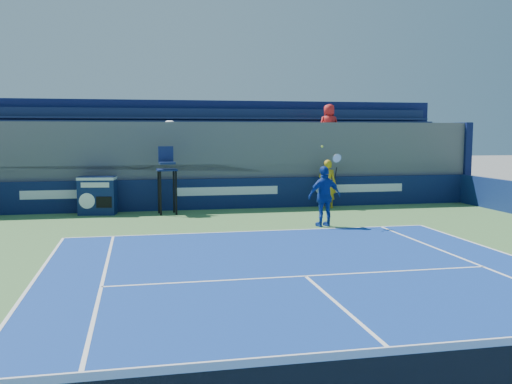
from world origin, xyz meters
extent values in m
imported|color=gold|center=(3.90, 16.51, 0.97)|extent=(0.82, 0.70, 1.91)
cube|color=white|center=(0.00, 11.88, 0.02)|extent=(10.97, 0.07, 0.00)
cube|color=white|center=(0.00, 6.40, 0.02)|extent=(8.23, 0.07, 0.00)
cube|color=white|center=(0.00, 0.00, 0.98)|extent=(11.57, 0.03, 0.08)
cube|color=#0C1743|center=(0.00, 17.10, 0.60)|extent=(20.40, 0.20, 1.20)
cube|color=white|center=(-6.00, 17.00, 0.72)|extent=(3.20, 0.01, 0.32)
cube|color=white|center=(0.00, 17.00, 0.72)|extent=(4.00, 0.01, 0.32)
cube|color=white|center=(5.50, 17.00, 0.72)|extent=(3.60, 0.01, 0.32)
cylinder|color=white|center=(3.80, 16.99, 0.72)|extent=(0.44, 0.01, 0.44)
cube|color=#0F1D4B|center=(-4.84, 16.53, 0.70)|extent=(1.39, 0.89, 1.40)
cube|color=silver|center=(-4.84, 16.53, 1.33)|extent=(1.41, 0.91, 0.10)
cylinder|color=white|center=(-5.19, 16.22, 0.55)|extent=(0.56, 0.10, 0.56)
cube|color=black|center=(-4.60, 16.13, 0.50)|extent=(0.55, 0.10, 0.40)
cube|color=silver|center=(-4.90, 16.17, 1.12)|extent=(0.99, 0.16, 0.18)
cylinder|color=black|center=(-2.61, 15.80, 0.80)|extent=(0.08, 0.08, 1.60)
cylinder|color=black|center=(-2.05, 15.85, 0.80)|extent=(0.08, 0.08, 1.60)
cylinder|color=black|center=(-2.66, 16.36, 0.80)|extent=(0.08, 0.08, 1.60)
cylinder|color=black|center=(-2.10, 16.40, 0.80)|extent=(0.08, 0.08, 1.60)
cube|color=#0F1B4B|center=(-2.35, 16.10, 1.63)|extent=(0.76, 0.76, 0.06)
cube|color=#132049|center=(-2.34, 16.00, 1.88)|extent=(0.59, 0.50, 0.08)
cube|color=#152051|center=(-2.38, 16.36, 2.18)|extent=(0.55, 0.11, 0.60)
imported|color=#123597|center=(2.39, 12.33, 0.97)|extent=(1.19, 0.66, 1.92)
cylinder|color=black|center=(2.74, 12.32, 1.70)|extent=(0.05, 0.16, 0.39)
torus|color=#BABABE|center=(2.75, 12.25, 2.18)|extent=(0.30, 0.14, 0.29)
cylinder|color=white|center=(2.75, 12.25, 2.18)|extent=(0.26, 0.10, 0.24)
sphere|color=#D2ED34|center=(2.25, 12.22, 2.55)|extent=(0.07, 0.07, 0.07)
cube|color=#56555B|center=(0.00, 19.00, 1.69)|extent=(20.40, 3.60, 3.38)
cube|color=#56555B|center=(0.00, 17.65, 1.48)|extent=(20.40, 0.90, 0.55)
cube|color=#122043|center=(0.00, 17.55, 1.95)|extent=(20.00, 0.45, 0.08)
cube|color=#122043|center=(0.00, 17.80, 2.15)|extent=(20.00, 0.06, 0.45)
cube|color=#56555B|center=(0.00, 18.55, 2.02)|extent=(20.40, 0.90, 0.55)
cube|color=#122043|center=(0.00, 18.45, 2.50)|extent=(20.00, 0.45, 0.08)
cube|color=#122043|center=(0.00, 18.70, 2.70)|extent=(20.00, 0.06, 0.45)
cube|color=#56555B|center=(0.00, 19.45, 2.58)|extent=(20.40, 0.90, 0.55)
cube|color=#122043|center=(0.00, 19.35, 3.05)|extent=(20.00, 0.45, 0.08)
cube|color=#122043|center=(0.00, 19.60, 3.25)|extent=(20.00, 0.06, 0.45)
cube|color=#56555B|center=(0.00, 20.35, 3.13)|extent=(20.40, 0.90, 0.55)
cube|color=#122043|center=(0.00, 20.25, 3.60)|extent=(20.00, 0.45, 0.08)
cube|color=#122043|center=(0.00, 20.50, 3.80)|extent=(20.00, 0.06, 0.45)
cube|color=#0C1647|center=(0.00, 20.95, 2.20)|extent=(20.80, 0.30, 4.40)
cube|color=#0C1647|center=(10.35, 19.00, 1.70)|extent=(0.30, 3.90, 3.40)
imported|color=gold|center=(-6.89, 17.60, 2.51)|extent=(0.80, 0.67, 1.49)
imported|color=white|center=(-2.15, 17.60, 2.60)|extent=(1.16, 0.78, 1.67)
imported|color=teal|center=(2.10, 17.60, 2.54)|extent=(0.92, 0.42, 1.55)
imported|color=red|center=(4.61, 18.50, 3.25)|extent=(0.91, 0.60, 1.86)
camera|label=1|loc=(-3.35, -4.76, 3.01)|focal=40.00mm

